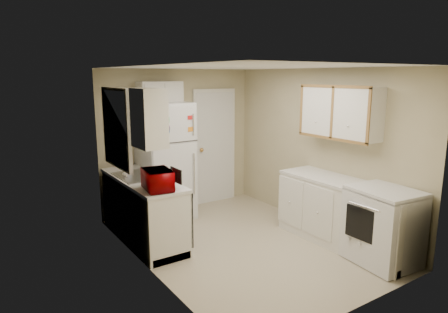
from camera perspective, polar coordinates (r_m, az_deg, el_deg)
floor at (r=5.69m, az=2.86°, el=-12.27°), size 3.80×3.80×0.00m
ceiling at (r=5.21m, az=3.13°, el=12.66°), size 3.80×3.80×0.00m
wall_left at (r=4.64m, az=-11.02°, el=-2.34°), size 3.80×3.80×0.00m
wall_right at (r=6.25m, az=13.35°, el=1.11°), size 3.80×3.80×0.00m
wall_back at (r=6.91m, az=-6.46°, el=2.34°), size 2.80×2.80×0.00m
wall_front at (r=4.01m, az=19.48°, el=-5.01°), size 2.80×2.80×0.00m
left_counter at (r=5.76m, az=-11.48°, el=-7.39°), size 0.60×1.80×0.90m
dishwasher at (r=5.35m, az=-6.10°, el=-8.28°), size 0.03×0.58×0.72m
sink at (r=5.78m, az=-12.21°, el=-3.12°), size 0.54×0.74×0.16m
microwave at (r=5.00m, az=-9.43°, el=-3.06°), size 0.49×0.31×0.31m
soap_bottle at (r=5.93m, az=-13.50°, el=-1.42°), size 0.11×0.11×0.19m
window_blinds at (r=5.55m, az=-15.03°, el=3.94°), size 0.10×0.98×1.08m
upper_cabinet_left at (r=4.80m, az=-10.67°, el=5.40°), size 0.30×0.45×0.70m
refrigerator at (r=6.49m, az=-8.47°, el=-0.64°), size 0.78×0.76×1.88m
cabinet_over_fridge at (r=6.52m, az=-9.16°, el=8.79°), size 0.70×0.30×0.40m
interior_door at (r=7.25m, az=-1.37°, el=1.39°), size 0.86×0.06×2.08m
right_counter at (r=5.71m, az=16.83°, el=-7.85°), size 0.60×2.00×0.90m
stove at (r=5.34m, az=21.76°, el=-9.21°), size 0.72×0.85×0.96m
upper_cabinet_right at (r=5.73m, az=16.26°, el=6.11°), size 0.30×1.20×0.70m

